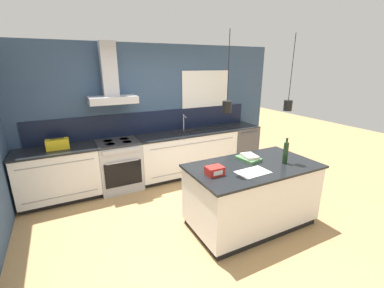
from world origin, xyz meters
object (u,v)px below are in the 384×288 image
Objects in this scene: oven_range at (120,165)px; book_stack at (249,158)px; dishwasher at (240,145)px; red_supply_box at (215,171)px; yellow_toolbox at (58,144)px; bottle_on_island at (286,153)px.

book_stack reaches higher than oven_range.
oven_range is at bearing -179.91° from dishwasher.
dishwasher is (2.73, 0.00, -0.00)m from oven_range.
oven_range is 2.40m from book_stack.
red_supply_box is at bearing -68.97° from oven_range.
dishwasher is 4.31× the size of red_supply_box.
book_stack is 3.04m from yellow_toolbox.
yellow_toolbox is (-2.43, 1.82, 0.05)m from book_stack.
book_stack is 1.66× the size of red_supply_box.
red_supply_box is 2.66m from yellow_toolbox.
bottle_on_island is 3.52m from yellow_toolbox.
oven_range is 1.00× the size of dishwasher.
yellow_toolbox is (-1.72, 2.03, 0.03)m from red_supply_box.
bottle_on_island reaches higher than dishwasher.
dishwasher is 2.59× the size of book_stack.
red_supply_box is (-0.71, -0.21, 0.02)m from book_stack.
dishwasher is at bearing 55.53° from book_stack.
book_stack is 1.03× the size of yellow_toolbox.
red_supply_box is (-1.07, 0.11, -0.10)m from bottle_on_island.
bottle_on_island is 1.72× the size of red_supply_box.
oven_range is at bearing 130.92° from bottle_on_island.
book_stack is (-1.25, -1.82, 0.49)m from dishwasher.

